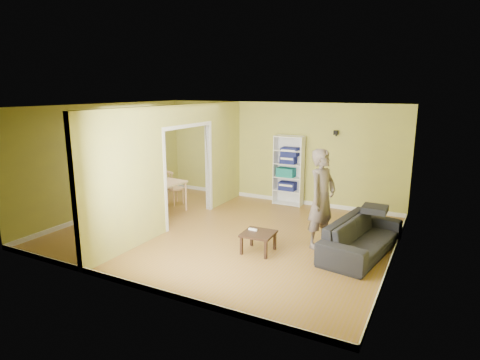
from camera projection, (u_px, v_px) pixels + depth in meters
name	position (u px, v px, depth m)	size (l,w,h in m)	color
room_shell	(227.00, 171.00, 8.09)	(6.50, 6.50, 6.50)	brown
partition	(178.00, 166.00, 8.62)	(0.22, 5.50, 2.60)	#B9B74A
wall_speaker	(336.00, 133.00, 9.61)	(0.10, 0.10, 0.10)	black
sofa	(362.00, 232.00, 7.22)	(0.93, 2.16, 0.82)	black
person	(322.00, 190.00, 7.39)	(0.62, 0.80, 2.19)	slate
bookshelf	(289.00, 170.00, 10.26)	(0.75, 0.33, 1.78)	white
paper_box_navy_a	(288.00, 186.00, 10.32)	(0.42, 0.27, 0.21)	navy
paper_box_teal	(286.00, 172.00, 10.26)	(0.45, 0.29, 0.23)	#297E72
paper_box_navy_b	(288.00, 160.00, 10.16)	(0.39, 0.25, 0.20)	navy
paper_box_navy_c	(290.00, 151.00, 10.10)	(0.42, 0.27, 0.22)	navy
coffee_table	(258.00, 235.00, 7.29)	(0.56, 0.56, 0.37)	#312315
game_controller	(253.00, 229.00, 7.39)	(0.16, 0.04, 0.03)	white
dining_table	(159.00, 184.00, 9.75)	(1.20, 0.80, 0.75)	tan
chair_left	(133.00, 186.00, 10.16)	(0.48, 0.48, 1.05)	#D4B66E
chair_near	(145.00, 197.00, 9.17)	(0.47, 0.47, 1.03)	tan
chair_far	(175.00, 187.00, 10.32)	(0.41, 0.41, 0.90)	tan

